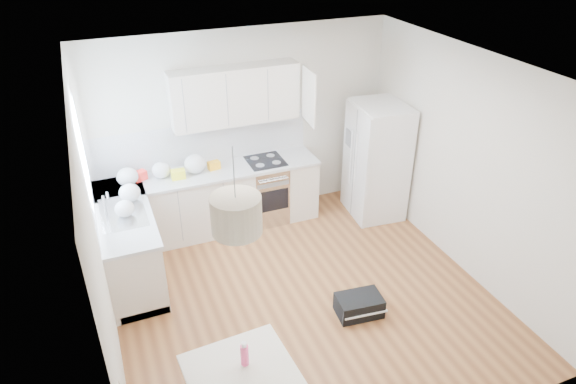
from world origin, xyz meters
The scene contains 28 objects.
floor centered at (0.00, 0.00, 0.00)m, with size 4.20×4.20×0.00m, color brown.
ceiling centered at (0.00, 0.00, 2.70)m, with size 4.20×4.20×0.00m, color white.
wall_back centered at (0.00, 2.10, 1.35)m, with size 4.20×4.20×0.00m, color beige.
wall_left centered at (-2.10, 0.00, 1.35)m, with size 4.20×4.20×0.00m, color beige.
wall_right centered at (2.10, 0.00, 1.35)m, with size 4.20×4.20×0.00m, color beige.
window_glassblock centered at (-2.09, 1.15, 1.75)m, with size 0.02×1.00×1.00m, color #BFE0F9.
cabinets_back centered at (-0.60, 1.80, 0.44)m, with size 3.00×0.60×0.88m, color beige.
cabinets_left centered at (-1.80, 1.20, 0.44)m, with size 0.60×1.80×0.88m, color beige.
counter_back centered at (-0.60, 1.80, 0.90)m, with size 3.02×0.64×0.04m, color silver.
counter_left centered at (-1.80, 1.20, 0.90)m, with size 0.64×1.82×0.04m, color silver.
backsplash_back centered at (-0.60, 2.09, 1.21)m, with size 3.00×0.01×0.58m, color white.
backsplash_left centered at (-2.09, 1.20, 1.21)m, with size 0.01×1.80×0.58m, color white.
upper_cabinets centered at (-0.15, 1.94, 1.88)m, with size 1.70×0.32×0.75m, color beige.
range_oven centered at (0.20, 1.80, 0.44)m, with size 0.50×0.61×0.88m, color silver, non-canonical shape.
sink centered at (-1.80, 1.15, 0.92)m, with size 0.50×0.80×0.16m, color silver, non-canonical shape.
refrigerator centered at (1.75, 1.39, 0.84)m, with size 0.81×0.84×1.68m, color white, non-canonical shape.
dining_table centered at (-1.17, -1.43, 0.62)m, with size 0.93×0.93×0.69m.
drink_bottle centered at (-1.11, -1.33, 0.81)m, with size 0.07×0.07×0.24m, color #F6447F.
gym_bag centered at (0.47, -0.51, 0.12)m, with size 0.50×0.33×0.23m, color black.
pendant_lamp centered at (-1.12, -1.34, 2.18)m, with size 0.36×0.36×0.28m, color #BDAC92.
grocery_bag_a centered at (-1.65, 1.80, 1.04)m, with size 0.27×0.23×0.24m, color silver.
grocery_bag_b centered at (-1.22, 1.85, 1.03)m, with size 0.24×0.21×0.22m, color silver.
grocery_bag_c centered at (-0.78, 1.82, 1.05)m, with size 0.29×0.25×0.26m, color silver.
grocery_bag_d centered at (-1.68, 1.39, 1.03)m, with size 0.25×0.21×0.23m, color silver.
grocery_bag_e centered at (-1.78, 1.06, 1.02)m, with size 0.22×0.19×0.20m, color silver.
snack_orange centered at (-0.52, 1.84, 0.97)m, with size 0.16×0.10×0.11m, color #FCA416.
snack_yellow centered at (-1.03, 1.74, 0.98)m, with size 0.18×0.11×0.12m, color yellow.
snack_red centered at (-1.50, 1.89, 0.98)m, with size 0.18×0.11×0.12m, color red.
Camera 1 is at (-1.92, -4.28, 4.08)m, focal length 32.00 mm.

